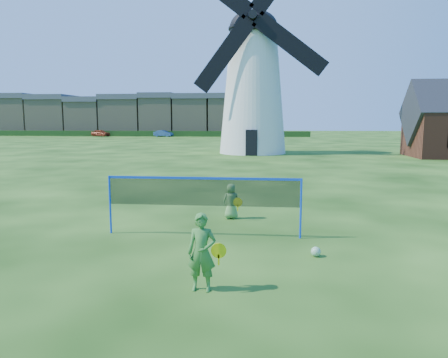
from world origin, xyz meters
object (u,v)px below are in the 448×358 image
play_ball (316,252)px  car_right (163,133)px  windmill (253,83)px  player_girl (202,252)px  badminton_net (203,193)px  car_left (101,133)px  player_boy (231,201)px

play_ball → car_right: (-19.55, 65.49, 0.47)m
windmill → car_right: size_ratio=5.09×
play_ball → player_girl: bearing=-136.6°
badminton_net → play_ball: (2.73, -1.44, -1.03)m
badminton_net → player_girl: (0.50, -3.54, -0.44)m
car_left → player_girl: bearing=-136.3°
car_right → windmill: bearing=-141.1°
windmill → badminton_net: 28.32m
badminton_net → player_boy: size_ratio=4.65×
car_left → car_right: (11.69, 0.03, -0.04)m
player_girl → car_right: (-17.33, 67.60, -0.12)m
windmill → play_ball: 30.02m
windmill → player_boy: (0.20, -25.85, -5.74)m
badminton_net → play_ball: bearing=-27.8°
badminton_net → car_left: badminton_net is taller
player_girl → car_left: size_ratio=0.38×
player_boy → car_left: size_ratio=0.30×
windmill → car_left: size_ratio=4.91×
car_left → badminton_net: bearing=-135.5°
windmill → play_ball: bearing=-85.4°
player_girl → play_ball: 3.12m
badminton_net → player_girl: 3.61m
windmill → badminton_net: size_ratio=3.53×
player_girl → car_left: 73.54m
player_boy → car_right: bearing=-86.1°
player_girl → player_boy: size_ratio=1.29×
player_boy → play_ball: player_boy is taller
windmill → car_right: 40.49m
car_left → car_right: bearing=-69.4°
windmill → badminton_net: bearing=-90.7°
play_ball → car_left: 72.54m
car_right → play_ball: bearing=-149.9°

